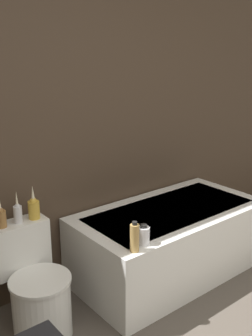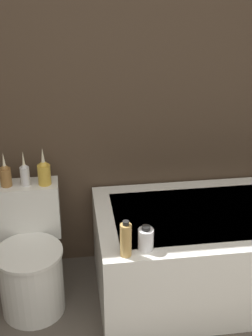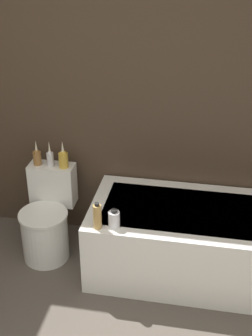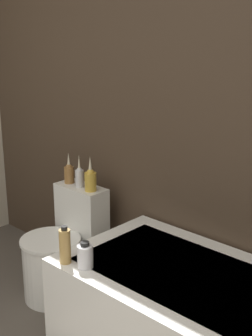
{
  "view_description": "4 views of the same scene",
  "coord_description": "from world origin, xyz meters",
  "px_view_note": "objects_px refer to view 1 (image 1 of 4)",
  "views": [
    {
      "loc": [
        -1.26,
        -0.1,
        1.76
      ],
      "look_at": [
        0.32,
        1.87,
        1.0
      ],
      "focal_mm": 42.0,
      "sensor_mm": 36.0,
      "label": 1
    },
    {
      "loc": [
        -0.1,
        -0.31,
        1.98
      ],
      "look_at": [
        0.19,
        1.81,
        0.92
      ],
      "focal_mm": 50.0,
      "sensor_mm": 36.0,
      "label": 2
    },
    {
      "loc": [
        0.83,
        -0.96,
        2.43
      ],
      "look_at": [
        0.33,
        1.69,
        0.98
      ],
      "focal_mm": 50.0,
      "sensor_mm": 36.0,
      "label": 3
    },
    {
      "loc": [
        1.83,
        0.25,
        1.7
      ],
      "look_at": [
        0.33,
        1.84,
        1.03
      ],
      "focal_mm": 50.0,
      "sensor_mm": 36.0,
      "label": 4
    }
  ],
  "objects_px": {
    "vase_gold": "(1,217)",
    "shampoo_bottle_short": "(143,235)",
    "shampoo_bottle_tall": "(135,238)",
    "vase_bronze": "(34,207)",
    "bathtub": "(169,241)",
    "vase_silver": "(18,212)",
    "toilet": "(36,290)"
  },
  "relations": [
    {
      "from": "vase_silver",
      "to": "vase_bronze",
      "type": "distance_m",
      "value": 0.11
    },
    {
      "from": "toilet",
      "to": "vase_gold",
      "type": "distance_m",
      "value": 0.52
    },
    {
      "from": "vase_gold",
      "to": "vase_bronze",
      "type": "relative_size",
      "value": 0.91
    },
    {
      "from": "vase_gold",
      "to": "vase_silver",
      "type": "xyz_separation_m",
      "value": [
        0.11,
        -0.0,
        0.0
      ]
    },
    {
      "from": "vase_silver",
      "to": "shampoo_bottle_tall",
      "type": "height_order",
      "value": "vase_silver"
    },
    {
      "from": "bathtub",
      "to": "vase_silver",
      "type": "distance_m",
      "value": 1.28
    },
    {
      "from": "vase_gold",
      "to": "shampoo_bottle_tall",
      "type": "bearing_deg",
      "value": -41.76
    },
    {
      "from": "vase_silver",
      "to": "vase_bronze",
      "type": "height_order",
      "value": "vase_bronze"
    },
    {
      "from": "bathtub",
      "to": "vase_silver",
      "type": "xyz_separation_m",
      "value": [
        -1.16,
        0.21,
        0.49
      ]
    },
    {
      "from": "toilet",
      "to": "shampoo_bottle_short",
      "type": "height_order",
      "value": "toilet"
    },
    {
      "from": "toilet",
      "to": "shampoo_bottle_tall",
      "type": "distance_m",
      "value": 0.72
    },
    {
      "from": "bathtub",
      "to": "toilet",
      "type": "xyz_separation_m",
      "value": [
        -1.16,
        0.03,
        0.01
      ]
    },
    {
      "from": "vase_silver",
      "to": "vase_bronze",
      "type": "xyz_separation_m",
      "value": [
        0.11,
        -0.0,
        0.01
      ]
    },
    {
      "from": "shampoo_bottle_short",
      "to": "shampoo_bottle_tall",
      "type": "bearing_deg",
      "value": -160.42
    },
    {
      "from": "vase_silver",
      "to": "toilet",
      "type": "bearing_deg",
      "value": -90.0
    },
    {
      "from": "vase_bronze",
      "to": "shampoo_bottle_short",
      "type": "distance_m",
      "value": 0.73
    },
    {
      "from": "vase_silver",
      "to": "shampoo_bottle_short",
      "type": "bearing_deg",
      "value": -39.56
    },
    {
      "from": "vase_bronze",
      "to": "shampoo_bottle_short",
      "type": "height_order",
      "value": "vase_bronze"
    },
    {
      "from": "vase_gold",
      "to": "shampoo_bottle_tall",
      "type": "relative_size",
      "value": 1.04
    },
    {
      "from": "shampoo_bottle_tall",
      "to": "shampoo_bottle_short",
      "type": "relative_size",
      "value": 1.47
    },
    {
      "from": "vase_gold",
      "to": "shampoo_bottle_short",
      "type": "xyz_separation_m",
      "value": [
        0.73,
        -0.51,
        -0.15
      ]
    },
    {
      "from": "toilet",
      "to": "vase_bronze",
      "type": "relative_size",
      "value": 3.06
    },
    {
      "from": "vase_gold",
      "to": "shampoo_bottle_tall",
      "type": "distance_m",
      "value": 0.84
    },
    {
      "from": "bathtub",
      "to": "vase_silver",
      "type": "bearing_deg",
      "value": 169.58
    },
    {
      "from": "toilet",
      "to": "shampoo_bottle_tall",
      "type": "relative_size",
      "value": 3.5
    },
    {
      "from": "shampoo_bottle_tall",
      "to": "vase_bronze",
      "type": "bearing_deg",
      "value": 126.34
    },
    {
      "from": "vase_silver",
      "to": "shampoo_bottle_short",
      "type": "distance_m",
      "value": 0.81
    },
    {
      "from": "toilet",
      "to": "vase_silver",
      "type": "bearing_deg",
      "value": 90.0
    },
    {
      "from": "bathtub",
      "to": "vase_bronze",
      "type": "distance_m",
      "value": 1.18
    },
    {
      "from": "shampoo_bottle_short",
      "to": "toilet",
      "type": "bearing_deg",
      "value": 152.19
    },
    {
      "from": "vase_silver",
      "to": "vase_bronze",
      "type": "relative_size",
      "value": 0.94
    },
    {
      "from": "toilet",
      "to": "vase_gold",
      "type": "relative_size",
      "value": 3.36
    }
  ]
}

